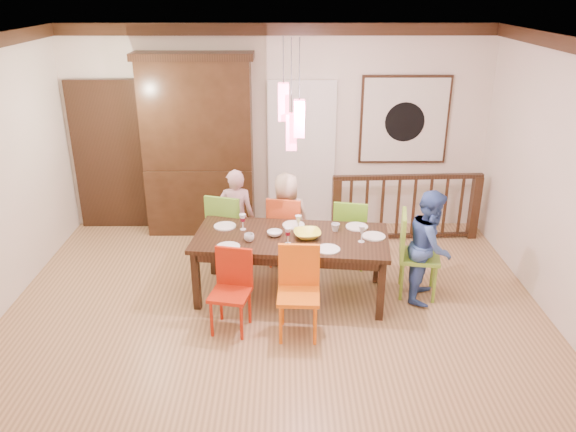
{
  "coord_description": "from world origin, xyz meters",
  "views": [
    {
      "loc": [
        0.12,
        -5.34,
        3.38
      ],
      "look_at": [
        0.15,
        0.49,
        0.96
      ],
      "focal_mm": 35.0,
      "sensor_mm": 36.0,
      "label": 1
    }
  ],
  "objects_px": {
    "chair_end_right": "(420,249)",
    "person_far_left": "(236,217)",
    "chair_far_left": "(229,223)",
    "person_end_right": "(430,246)",
    "china_hutch": "(198,146)",
    "dining_table": "(291,243)",
    "balustrade": "(406,206)",
    "person_far_mid": "(286,219)"
  },
  "relations": [
    {
      "from": "chair_end_right",
      "to": "person_far_left",
      "type": "xyz_separation_m",
      "value": [
        -2.16,
        0.82,
        0.06
      ]
    },
    {
      "from": "chair_far_left",
      "to": "person_far_left",
      "type": "bearing_deg",
      "value": -133.91
    },
    {
      "from": "person_far_left",
      "to": "person_end_right",
      "type": "xyz_separation_m",
      "value": [
        2.25,
        -0.89,
        0.02
      ]
    },
    {
      "from": "chair_end_right",
      "to": "china_hutch",
      "type": "height_order",
      "value": "china_hutch"
    },
    {
      "from": "chair_end_right",
      "to": "person_far_left",
      "type": "relative_size",
      "value": 0.79
    },
    {
      "from": "dining_table",
      "to": "balustrade",
      "type": "xyz_separation_m",
      "value": [
        1.63,
        1.55,
        -0.17
      ]
    },
    {
      "from": "person_far_mid",
      "to": "person_end_right",
      "type": "relative_size",
      "value": 0.93
    },
    {
      "from": "person_far_mid",
      "to": "person_end_right",
      "type": "height_order",
      "value": "person_end_right"
    },
    {
      "from": "dining_table",
      "to": "chair_far_left",
      "type": "relative_size",
      "value": 2.29
    },
    {
      "from": "dining_table",
      "to": "balustrade",
      "type": "distance_m",
      "value": 2.25
    },
    {
      "from": "chair_end_right",
      "to": "china_hutch",
      "type": "xyz_separation_m",
      "value": [
        -2.76,
        1.88,
        0.7
      ]
    },
    {
      "from": "chair_far_left",
      "to": "balustrade",
      "type": "xyz_separation_m",
      "value": [
        2.4,
        0.76,
        -0.07
      ]
    },
    {
      "from": "person_far_mid",
      "to": "china_hutch",
      "type": "bearing_deg",
      "value": -52.34
    },
    {
      "from": "person_far_left",
      "to": "person_far_mid",
      "type": "bearing_deg",
      "value": 178.97
    },
    {
      "from": "balustrade",
      "to": "china_hutch",
      "type": "bearing_deg",
      "value": 170.49
    },
    {
      "from": "balustrade",
      "to": "person_far_left",
      "type": "bearing_deg",
      "value": -165.72
    },
    {
      "from": "dining_table",
      "to": "chair_end_right",
      "type": "xyz_separation_m",
      "value": [
        1.48,
        0.02,
        -0.1
      ]
    },
    {
      "from": "person_far_left",
      "to": "person_end_right",
      "type": "height_order",
      "value": "person_end_right"
    },
    {
      "from": "person_far_left",
      "to": "china_hutch",
      "type": "bearing_deg",
      "value": -60.43
    },
    {
      "from": "person_end_right",
      "to": "china_hutch",
      "type": "bearing_deg",
      "value": 75.78
    },
    {
      "from": "china_hutch",
      "to": "person_far_mid",
      "type": "height_order",
      "value": "china_hutch"
    },
    {
      "from": "person_far_left",
      "to": "person_end_right",
      "type": "distance_m",
      "value": 2.42
    },
    {
      "from": "person_far_left",
      "to": "chair_far_left",
      "type": "bearing_deg",
      "value": 29.81
    },
    {
      "from": "chair_end_right",
      "to": "person_far_mid",
      "type": "relative_size",
      "value": 0.82
    },
    {
      "from": "balustrade",
      "to": "person_end_right",
      "type": "distance_m",
      "value": 1.61
    },
    {
      "from": "chair_far_left",
      "to": "person_end_right",
      "type": "xyz_separation_m",
      "value": [
        2.34,
        -0.84,
        0.08
      ]
    },
    {
      "from": "dining_table",
      "to": "chair_end_right",
      "type": "bearing_deg",
      "value": 7.23
    },
    {
      "from": "chair_far_left",
      "to": "person_end_right",
      "type": "height_order",
      "value": "person_end_right"
    },
    {
      "from": "china_hutch",
      "to": "person_far_left",
      "type": "distance_m",
      "value": 1.37
    },
    {
      "from": "chair_far_left",
      "to": "person_far_mid",
      "type": "relative_size",
      "value": 0.82
    },
    {
      "from": "chair_far_left",
      "to": "person_far_left",
      "type": "xyz_separation_m",
      "value": [
        0.09,
        0.05,
        0.07
      ]
    },
    {
      "from": "dining_table",
      "to": "person_far_mid",
      "type": "height_order",
      "value": "person_far_mid"
    },
    {
      "from": "balustrade",
      "to": "person_far_mid",
      "type": "relative_size",
      "value": 1.72
    },
    {
      "from": "chair_far_left",
      "to": "chair_end_right",
      "type": "distance_m",
      "value": 2.38
    },
    {
      "from": "dining_table",
      "to": "chair_far_left",
      "type": "bearing_deg",
      "value": 140.96
    },
    {
      "from": "chair_end_right",
      "to": "person_far_left",
      "type": "height_order",
      "value": "person_far_left"
    },
    {
      "from": "balustrade",
      "to": "person_end_right",
      "type": "relative_size",
      "value": 1.6
    },
    {
      "from": "dining_table",
      "to": "person_far_left",
      "type": "height_order",
      "value": "person_far_left"
    },
    {
      "from": "dining_table",
      "to": "balustrade",
      "type": "bearing_deg",
      "value": 50.09
    },
    {
      "from": "person_far_mid",
      "to": "person_end_right",
      "type": "bearing_deg",
      "value": 139.98
    },
    {
      "from": "dining_table",
      "to": "chair_far_left",
      "type": "height_order",
      "value": "chair_far_left"
    },
    {
      "from": "dining_table",
      "to": "person_far_mid",
      "type": "distance_m",
      "value": 0.83
    }
  ]
}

